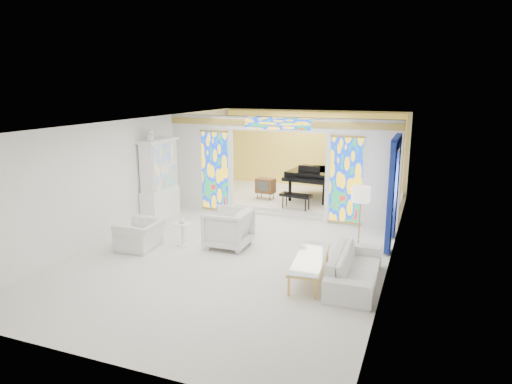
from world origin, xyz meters
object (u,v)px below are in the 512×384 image
at_px(tv_console, 265,186).
at_px(china_cabinet, 159,180).
at_px(armchair_right, 228,228).
at_px(grand_piano, 321,174).
at_px(armchair_left, 141,235).
at_px(coffee_table, 310,259).
at_px(sofa, 355,268).

bearing_deg(tv_console, china_cabinet, -124.42).
relative_size(armchair_right, grand_piano, 0.34).
xyz_separation_m(armchair_left, grand_piano, (3.05, 5.91, 0.64)).
distance_m(armchair_right, coffee_table, 2.59).
xyz_separation_m(china_cabinet, tv_console, (2.35, 2.69, -0.54)).
bearing_deg(armchair_right, armchair_left, -66.99).
height_order(armchair_right, grand_piano, grand_piano).
bearing_deg(coffee_table, grand_piano, 101.39).
bearing_deg(sofa, tv_console, 33.96).
relative_size(armchair_right, tv_console, 1.51).
bearing_deg(armchair_right, tv_console, -173.48).
bearing_deg(china_cabinet, tv_console, 48.86).
bearing_deg(grand_piano, tv_console, -146.57).
bearing_deg(coffee_table, armchair_left, 176.85).
height_order(armchair_right, tv_console, armchair_right).
relative_size(coffee_table, tv_console, 2.96).
distance_m(armchair_left, tv_console, 5.29).
distance_m(china_cabinet, armchair_left, 2.73).
distance_m(armchair_right, tv_console, 4.27).
height_order(china_cabinet, tv_console, china_cabinet).
relative_size(armchair_left, armchair_right, 1.02).
bearing_deg(armchair_right, coffee_table, 63.64).
relative_size(sofa, coffee_table, 1.12).
xyz_separation_m(china_cabinet, coffee_table, (5.26, -2.65, -0.76)).
bearing_deg(china_cabinet, sofa, -22.83).
distance_m(armchair_right, grand_piano, 5.19).
relative_size(china_cabinet, coffee_table, 1.33).
distance_m(armchair_left, coffee_table, 4.30).
height_order(grand_piano, tv_console, grand_piano).
xyz_separation_m(china_cabinet, sofa, (6.17, -2.60, -0.84)).
xyz_separation_m(sofa, tv_console, (-3.82, 5.29, 0.30)).
xyz_separation_m(sofa, grand_piano, (-2.15, 6.10, 0.65)).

